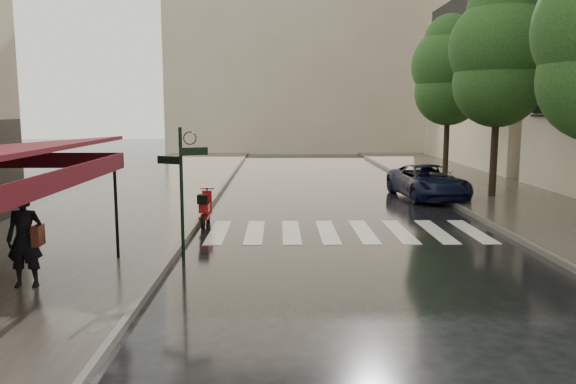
{
  "coord_description": "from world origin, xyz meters",
  "views": [
    {
      "loc": [
        1.04,
        -9.85,
        3.47
      ],
      "look_at": [
        1.28,
        4.4,
        1.4
      ],
      "focal_mm": 35.0,
      "sensor_mm": 36.0,
      "label": 1
    }
  ],
  "objects": [
    {
      "name": "ground",
      "position": [
        0.0,
        0.0,
        0.0
      ],
      "size": [
        120.0,
        120.0,
        0.0
      ],
      "primitive_type": "plane",
      "color": "black",
      "rests_on": "ground"
    },
    {
      "name": "parked_car",
      "position": [
        7.0,
        12.24,
        0.66
      ],
      "size": [
        2.67,
        4.95,
        1.32
      ],
      "primitive_type": "imported",
      "rotation": [
        0.0,
        0.0,
        0.1
      ],
      "color": "black",
      "rests_on": "ground"
    },
    {
      "name": "scooter",
      "position": [
        -1.2,
        7.0,
        0.49
      ],
      "size": [
        0.43,
        1.61,
        1.06
      ],
      "rotation": [
        0.0,
        0.0,
        -0.0
      ],
      "color": "black",
      "rests_on": "ground"
    },
    {
      "name": "curb_near",
      "position": [
        -1.45,
        12.0,
        0.07
      ],
      "size": [
        0.12,
        60.0,
        0.16
      ],
      "primitive_type": "cube",
      "color": "#595651",
      "rests_on": "ground"
    },
    {
      "name": "sidewalk_near",
      "position": [
        -4.5,
        12.0,
        0.06
      ],
      "size": [
        6.0,
        60.0,
        0.12
      ],
      "primitive_type": "cube",
      "color": "#38332D",
      "rests_on": "ground"
    },
    {
      "name": "curb_far",
      "position": [
        7.45,
        12.0,
        0.07
      ],
      "size": [
        0.12,
        60.0,
        0.16
      ],
      "primitive_type": "cube",
      "color": "#595651",
      "rests_on": "ground"
    },
    {
      "name": "signpost",
      "position": [
        -1.19,
        3.0,
        1.83
      ],
      "size": [
        1.17,
        0.29,
        3.1
      ],
      "color": "black",
      "rests_on": "ground"
    },
    {
      "name": "crosswalk",
      "position": [
        2.98,
        6.0,
        0.01
      ],
      "size": [
        7.85,
        3.2,
        0.01
      ],
      "color": "silver",
      "rests_on": "ground"
    },
    {
      "name": "pedestrian_with_umbrella",
      "position": [
        -3.79,
        0.66,
        1.81
      ],
      "size": [
        1.14,
        1.16,
        2.55
      ],
      "rotation": [
        0.0,
        0.0,
        0.04
      ],
      "color": "black",
      "rests_on": "sidewalk_near"
    },
    {
      "name": "tree_mid",
      "position": [
        9.5,
        12.0,
        5.59
      ],
      "size": [
        3.8,
        3.8,
        8.34
      ],
      "color": "black",
      "rests_on": "sidewalk_far"
    },
    {
      "name": "backdrop_building",
      "position": [
        3.0,
        38.0,
        10.0
      ],
      "size": [
        22.0,
        6.0,
        20.0
      ],
      "primitive_type": "cube",
      "color": "#B5A78A",
      "rests_on": "ground"
    },
    {
      "name": "tree_far",
      "position": [
        9.7,
        19.0,
        5.46
      ],
      "size": [
        3.8,
        3.8,
        8.16
      ],
      "color": "black",
      "rests_on": "sidewalk_far"
    },
    {
      "name": "haussmann_far",
      "position": [
        16.5,
        26.0,
        9.25
      ],
      "size": [
        8.0,
        16.0,
        18.5
      ],
      "primitive_type": "cube",
      "color": "#B5A78A",
      "rests_on": "ground"
    },
    {
      "name": "sidewalk_far",
      "position": [
        10.25,
        12.0,
        0.06
      ],
      "size": [
        5.5,
        60.0,
        0.12
      ],
      "primitive_type": "cube",
      "color": "#38332D",
      "rests_on": "ground"
    }
  ]
}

